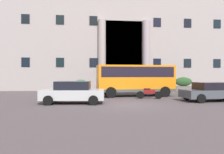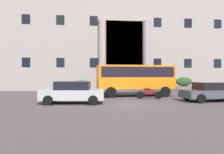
% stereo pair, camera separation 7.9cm
% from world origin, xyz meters
% --- Properties ---
extents(ground_plane, '(80.00, 64.00, 0.12)m').
position_xyz_m(ground_plane, '(0.00, 0.00, -0.06)').
color(ground_plane, '#4E4548').
extents(office_building_facade, '(35.22, 9.72, 15.59)m').
position_xyz_m(office_building_facade, '(0.01, 17.47, 7.79)').
color(office_building_facade, '#9E9491').
rests_on(office_building_facade, ground_plane).
extents(orange_minibus, '(6.89, 2.83, 2.76)m').
position_xyz_m(orange_minibus, '(1.59, 5.50, 1.65)').
color(orange_minibus, orange).
rests_on(orange_minibus, ground_plane).
extents(bus_stop_sign, '(0.44, 0.08, 2.63)m').
position_xyz_m(bus_stop_sign, '(6.00, 7.67, 1.63)').
color(bus_stop_sign, '#9A951F').
rests_on(bus_stop_sign, ground_plane).
extents(hedge_planter_entrance_right, '(1.88, 0.85, 1.52)m').
position_xyz_m(hedge_planter_entrance_right, '(4.81, 10.90, 0.74)').
color(hedge_planter_entrance_right, slate).
rests_on(hedge_planter_entrance_right, ground_plane).
extents(hedge_planter_far_east, '(2.12, 0.85, 1.64)m').
position_xyz_m(hedge_planter_far_east, '(8.52, 10.74, 0.79)').
color(hedge_planter_far_east, '#6A605A').
rests_on(hedge_planter_far_east, ground_plane).
extents(hedge_planter_entrance_left, '(1.42, 0.88, 1.39)m').
position_xyz_m(hedge_planter_entrance_left, '(-3.42, 10.25, 0.67)').
color(hedge_planter_entrance_left, '#6C6556').
rests_on(hedge_planter_entrance_left, ground_plane).
extents(parked_estate_mid, '(4.65, 2.30, 1.37)m').
position_xyz_m(parked_estate_mid, '(6.47, 1.33, 0.70)').
color(parked_estate_mid, '#444950').
rests_on(parked_estate_mid, ground_plane).
extents(white_taxi_kerbside, '(4.27, 2.25, 1.48)m').
position_xyz_m(white_taxi_kerbside, '(-3.58, 1.07, 0.75)').
color(white_taxi_kerbside, '#B5B8B8').
rests_on(white_taxi_kerbside, ground_plane).
extents(scooter_by_planter, '(1.99, 0.75, 0.89)m').
position_xyz_m(scooter_by_planter, '(2.22, 3.27, 0.46)').
color(scooter_by_planter, black).
rests_on(scooter_by_planter, ground_plane).
extents(motorcycle_near_kerb, '(1.99, 0.76, 0.89)m').
position_xyz_m(motorcycle_near_kerb, '(6.98, 3.06, 0.46)').
color(motorcycle_near_kerb, black).
rests_on(motorcycle_near_kerb, ground_plane).
extents(motorcycle_far_end, '(2.10, 0.55, 0.89)m').
position_xyz_m(motorcycle_far_end, '(-4.07, 3.15, 0.46)').
color(motorcycle_far_end, black).
rests_on(motorcycle_far_end, ground_plane).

